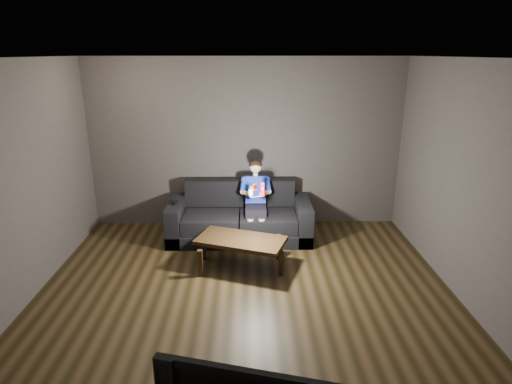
{
  "coord_description": "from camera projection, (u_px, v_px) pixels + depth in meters",
  "views": [
    {
      "loc": [
        0.04,
        -4.25,
        2.75
      ],
      "look_at": [
        0.15,
        1.55,
        0.85
      ],
      "focal_mm": 30.0,
      "sensor_mm": 36.0,
      "label": 1
    }
  ],
  "objects": [
    {
      "name": "wii_remote_red",
      "position": [
        262.0,
        189.0,
        5.95
      ],
      "size": [
        0.05,
        0.07,
        0.2
      ],
      "color": "red",
      "rests_on": "child"
    },
    {
      "name": "child",
      "position": [
        256.0,
        194.0,
        6.43
      ],
      "size": [
        0.46,
        0.57,
        1.14
      ],
      "color": "black",
      "rests_on": "sofa"
    },
    {
      "name": "nunchuk_white",
      "position": [
        251.0,
        192.0,
        5.96
      ],
      "size": [
        0.08,
        0.11,
        0.16
      ],
      "color": "white",
      "rests_on": "child"
    },
    {
      "name": "back_wall",
      "position": [
        246.0,
        144.0,
        6.85
      ],
      "size": [
        5.0,
        0.04,
        2.7
      ],
      "primitive_type": "cube",
      "color": "#403A38",
      "rests_on": "ground"
    },
    {
      "name": "right_wall",
      "position": [
        481.0,
        191.0,
        4.52
      ],
      "size": [
        0.04,
        5.0,
        2.7
      ],
      "primitive_type": "cube",
      "color": "#403A38",
      "rests_on": "ground"
    },
    {
      "name": "left_wall",
      "position": [
        4.0,
        194.0,
        4.43
      ],
      "size": [
        0.04,
        5.0,
        2.7
      ],
      "primitive_type": "cube",
      "color": "#403A38",
      "rests_on": "ground"
    },
    {
      "name": "ceiling",
      "position": [
        243.0,
        58.0,
        4.05
      ],
      "size": [
        5.0,
        5.0,
        0.02
      ],
      "primitive_type": "cube",
      "color": "silver",
      "rests_on": "back_wall"
    },
    {
      "name": "sofa",
      "position": [
        240.0,
        220.0,
        6.62
      ],
      "size": [
        2.16,
        0.93,
        0.83
      ],
      "color": "black",
      "rests_on": "floor"
    },
    {
      "name": "floor",
      "position": [
        245.0,
        305.0,
        4.89
      ],
      "size": [
        5.0,
        5.0,
        0.0
      ],
      "primitive_type": "plane",
      "color": "black",
      "rests_on": "ground"
    },
    {
      "name": "wii_remote_black",
      "position": [
        175.0,
        202.0,
        6.42
      ],
      "size": [
        0.05,
        0.17,
        0.03
      ],
      "color": "black",
      "rests_on": "sofa"
    },
    {
      "name": "coffee_table",
      "position": [
        241.0,
        242.0,
        5.64
      ],
      "size": [
        1.27,
        0.93,
        0.41
      ],
      "color": "black",
      "rests_on": "floor"
    },
    {
      "name": "front_wall",
      "position": [
        240.0,
        352.0,
        2.1
      ],
      "size": [
        5.0,
        0.04,
        2.7
      ],
      "primitive_type": "cube",
      "color": "#403A38",
      "rests_on": "ground"
    }
  ]
}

